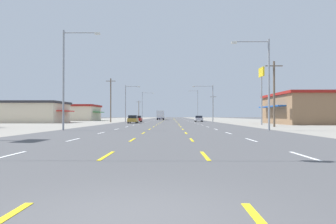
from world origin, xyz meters
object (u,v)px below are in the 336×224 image
at_px(sedan_far_right_mid, 199,119).
at_px(streetlight_left_row_1, 127,101).
at_px(streetlight_left_row_0, 67,73).
at_px(sedan_far_left_near, 138,119).
at_px(streetlight_left_row_2, 143,104).
at_px(hatchback_far_left_nearest, 133,119).
at_px(pole_sign_right_row_1, 261,81).
at_px(streetlight_right_row_2, 197,103).
at_px(suv_inner_left_far, 162,117).
at_px(streetlight_right_row_0, 265,77).
at_px(streetlight_right_row_1, 210,100).
at_px(box_truck_inner_left_midfar, 160,115).

xyz_separation_m(sedan_far_right_mid, streetlight_left_row_1, (-16.95, -3.51, 4.20)).
bearing_deg(streetlight_left_row_0, sedan_far_left_near, 86.32).
height_order(streetlight_left_row_0, streetlight_left_row_2, streetlight_left_row_2).
distance_m(hatchback_far_left_nearest, sedan_far_left_near, 11.80).
bearing_deg(pole_sign_right_row_1, streetlight_left_row_1, 134.11).
distance_m(sedan_far_left_near, streetlight_right_row_2, 47.77).
relative_size(sedan_far_left_near, suv_inner_left_far, 0.92).
xyz_separation_m(suv_inner_left_far, pole_sign_right_row_1, (17.73, -76.84, 5.76)).
xyz_separation_m(streetlight_right_row_0, streetlight_right_row_2, (0.10, 85.46, 0.90)).
height_order(sedan_far_left_near, streetlight_left_row_2, streetlight_left_row_2).
distance_m(hatchback_far_left_nearest, streetlight_right_row_0, 33.99).
height_order(streetlight_left_row_1, streetlight_right_row_2, streetlight_right_row_2).
xyz_separation_m(sedan_far_left_near, streetlight_left_row_2, (-2.58, 44.31, 5.10)).
distance_m(pole_sign_right_row_1, streetlight_right_row_1, 25.49).
distance_m(streetlight_right_row_0, streetlight_right_row_1, 42.73).
height_order(hatchback_far_left_nearest, sedan_far_left_near, hatchback_far_left_nearest).
bearing_deg(streetlight_right_row_1, box_truck_inner_left_midfar, 108.79).
xyz_separation_m(streetlight_right_row_0, streetlight_right_row_1, (-0.20, 42.73, -0.11)).
height_order(streetlight_right_row_0, streetlight_left_row_1, streetlight_right_row_0).
height_order(sedan_far_right_mid, streetlight_right_row_1, streetlight_right_row_1).
relative_size(box_truck_inner_left_midfar, streetlight_left_row_0, 0.72).
height_order(sedan_far_left_near, suv_inner_left_far, suv_inner_left_far).
bearing_deg(hatchback_far_left_nearest, streetlight_right_row_2, 73.48).
bearing_deg(hatchback_far_left_nearest, suv_inner_left_far, 86.97).
height_order(streetlight_right_row_1, streetlight_left_row_2, streetlight_left_row_2).
bearing_deg(streetlight_right_row_1, streetlight_right_row_0, -89.73).
xyz_separation_m(sedan_far_left_near, streetlight_left_row_1, (-2.64, 1.58, 4.20)).
relative_size(box_truck_inner_left_midfar, streetlight_right_row_1, 0.84).
relative_size(streetlight_left_row_0, streetlight_right_row_1, 1.16).
xyz_separation_m(suv_inner_left_far, streetlight_left_row_2, (-6.41, -9.14, 4.83)).
relative_size(hatchback_far_left_nearest, streetlight_left_row_2, 0.39).
relative_size(suv_inner_left_far, streetlight_right_row_1, 0.57).
bearing_deg(streetlight_right_row_2, box_truck_inner_left_midfar, -159.62).
height_order(sedan_far_right_mid, pole_sign_right_row_1, pole_sign_right_row_1).
distance_m(hatchback_far_left_nearest, box_truck_inner_left_midfar, 51.34).
bearing_deg(streetlight_right_row_0, suv_inner_left_far, 97.87).
relative_size(box_truck_inner_left_midfar, streetlight_left_row_2, 0.71).
bearing_deg(sedan_far_right_mid, streetlight_left_row_2, 113.30).
bearing_deg(streetlight_right_row_1, pole_sign_right_row_1, -79.00).
height_order(streetlight_left_row_0, streetlight_right_row_1, streetlight_left_row_0).
bearing_deg(sedan_far_left_near, streetlight_right_row_1, 5.40).
distance_m(box_truck_inner_left_midfar, suv_inner_left_far, 14.05).
bearing_deg(streetlight_left_row_0, streetlight_left_row_1, 89.98).
bearing_deg(sedan_far_left_near, sedan_far_right_mid, 19.59).
xyz_separation_m(streetlight_left_row_0, streetlight_right_row_2, (19.66, 85.46, 0.43)).
distance_m(suv_inner_left_far, streetlight_right_row_1, 53.60).
relative_size(sedan_far_right_mid, streetlight_left_row_2, 0.44).
bearing_deg(box_truck_inner_left_midfar, suv_inner_left_far, 90.04).
bearing_deg(streetlight_right_row_2, streetlight_left_row_1, -114.70).
distance_m(suv_inner_left_far, streetlight_left_row_1, 52.42).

